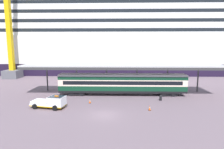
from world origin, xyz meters
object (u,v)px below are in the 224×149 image
Objects in this scene: dockside_crane at (9,7)px; traffic_cone_mid at (90,101)px; train_carriage at (122,83)px; cruise_ship at (75,35)px; traffic_cone_near at (150,108)px; quay_bollard at (161,98)px; service_truck at (51,102)px.

traffic_cone_mid is at bearing -43.31° from dockside_crane.
train_carriage reaches higher than traffic_cone_mid.
dockside_crane is at bearing 136.69° from traffic_cone_mid.
dockside_crane reaches higher than train_carriage.
cruise_ship reaches higher than traffic_cone_near.
cruise_ship is at bearing 120.77° from quay_bollard.
cruise_ship is 51.52m from traffic_cone_near.
cruise_ship reaches higher than traffic_cone_mid.
cruise_ship is 23.28× the size of service_truck.
service_truck is at bearing -154.18° from traffic_cone_mid.
cruise_ship reaches higher than quay_bollard.
cruise_ship is 48.28m from quay_bollard.
cruise_ship is at bearing 48.67° from dockside_crane.
traffic_cone_near is (3.84, -9.03, -1.96)m from train_carriage.
traffic_cone_mid is (5.52, 2.67, -0.67)m from service_truck.
traffic_cone_mid is 0.67× the size of quay_bollard.
traffic_cone_near is at bearing -2.64° from service_truck.
dockside_crane is at bearing 141.68° from traffic_cone_near.
service_truck is 8.52× the size of traffic_cone_mid.
cruise_ship is 23.44m from dockside_crane.
train_carriage reaches higher than service_truck.
cruise_ship is at bearing 105.51° from traffic_cone_mid.
dockside_crane reaches higher than cruise_ship.
traffic_cone_mid is at bearing 160.24° from traffic_cone_near.
dockside_crane is at bearing 148.93° from train_carriage.
train_carriage is 0.37× the size of dockside_crane.
train_carriage is at bearing -31.07° from dockside_crane.
train_carriage is at bearing -64.65° from cruise_ship.
dockside_crane is at bearing 127.16° from service_truck.
traffic_cone_near is at bearing -65.11° from cruise_ship.
service_truck is 6.17m from traffic_cone_mid.
quay_bollard is (6.65, -3.79, -1.80)m from train_carriage.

